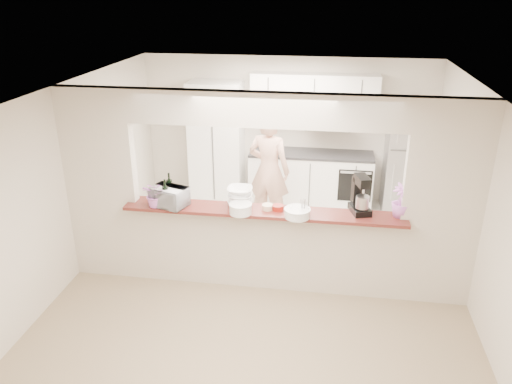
% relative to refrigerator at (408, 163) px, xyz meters
% --- Properties ---
extents(floor, '(6.00, 6.00, 0.00)m').
position_rel_refrigerator_xyz_m(floor, '(-2.05, -2.65, -0.85)').
color(floor, tan).
rests_on(floor, ground).
extents(tile_overlay, '(5.00, 2.90, 0.01)m').
position_rel_refrigerator_xyz_m(tile_overlay, '(-2.05, -1.10, -0.84)').
color(tile_overlay, beige).
rests_on(tile_overlay, floor).
extents(partition, '(5.00, 0.15, 2.50)m').
position_rel_refrigerator_xyz_m(partition, '(-2.05, -2.65, 0.63)').
color(partition, beige).
rests_on(partition, floor).
extents(bar_counter, '(3.40, 0.38, 1.09)m').
position_rel_refrigerator_xyz_m(bar_counter, '(-2.05, -2.65, -0.27)').
color(bar_counter, beige).
rests_on(bar_counter, floor).
extents(kitchen_cabinets, '(3.15, 0.62, 2.25)m').
position_rel_refrigerator_xyz_m(kitchen_cabinets, '(-2.24, 0.07, 0.12)').
color(kitchen_cabinets, white).
rests_on(kitchen_cabinets, floor).
extents(refrigerator, '(0.75, 0.70, 1.70)m').
position_rel_refrigerator_xyz_m(refrigerator, '(0.00, 0.00, 0.00)').
color(refrigerator, '#AEAEB3').
rests_on(refrigerator, floor).
extents(flower_left, '(0.36, 0.34, 0.32)m').
position_rel_refrigerator_xyz_m(flower_left, '(-3.35, -2.80, 0.40)').
color(flower_left, '#C86AA8').
rests_on(flower_left, bar_counter).
extents(wine_bottle_a, '(0.07, 0.07, 0.36)m').
position_rel_refrigerator_xyz_m(wine_bottle_a, '(-3.24, -2.58, 0.38)').
color(wine_bottle_a, black).
rests_on(wine_bottle_a, bar_counter).
extents(wine_bottle_b, '(0.07, 0.07, 0.36)m').
position_rel_refrigerator_xyz_m(wine_bottle_b, '(-3.22, -2.80, 0.38)').
color(wine_bottle_b, black).
rests_on(wine_bottle_b, bar_counter).
extents(toaster_oven, '(0.50, 0.42, 0.24)m').
position_rel_refrigerator_xyz_m(toaster_oven, '(-3.20, -2.75, 0.36)').
color(toaster_oven, '#BBBCC0').
rests_on(toaster_oven, bar_counter).
extents(serving_bowls, '(0.32, 0.32, 0.22)m').
position_rel_refrigerator_xyz_m(serving_bowls, '(-2.35, -2.60, 0.35)').
color(serving_bowls, white).
rests_on(serving_bowls, bar_counter).
extents(plate_stack_a, '(0.27, 0.27, 0.13)m').
position_rel_refrigerator_xyz_m(plate_stack_a, '(-2.30, -2.84, 0.30)').
color(plate_stack_a, white).
rests_on(plate_stack_a, bar_counter).
extents(plate_stack_b, '(0.31, 0.31, 0.11)m').
position_rel_refrigerator_xyz_m(plate_stack_b, '(-1.63, -2.84, 0.29)').
color(plate_stack_b, white).
rests_on(plate_stack_b, bar_counter).
extents(red_bowl, '(0.14, 0.14, 0.06)m').
position_rel_refrigerator_xyz_m(red_bowl, '(-1.87, -2.68, 0.27)').
color(red_bowl, maroon).
rests_on(red_bowl, bar_counter).
extents(tan_bowl, '(0.13, 0.13, 0.06)m').
position_rel_refrigerator_xyz_m(tan_bowl, '(-2.00, -2.68, 0.27)').
color(tan_bowl, beige).
rests_on(tan_bowl, bar_counter).
extents(utensil_caddy, '(0.23, 0.14, 0.21)m').
position_rel_refrigerator_xyz_m(utensil_caddy, '(-1.60, -2.80, 0.33)').
color(utensil_caddy, silver).
rests_on(utensil_caddy, bar_counter).
extents(stand_mixer, '(0.28, 0.35, 0.46)m').
position_rel_refrigerator_xyz_m(stand_mixer, '(-0.91, -2.58, 0.45)').
color(stand_mixer, black).
rests_on(stand_mixer, bar_counter).
extents(flower_right, '(0.29, 0.29, 0.40)m').
position_rel_refrigerator_xyz_m(flower_right, '(-0.45, -2.64, 0.44)').
color(flower_right, '#CB6DC3').
rests_on(flower_right, bar_counter).
extents(person, '(0.76, 0.60, 1.84)m').
position_rel_refrigerator_xyz_m(person, '(-2.21, -0.90, 0.07)').
color(person, '#DCA68F').
rests_on(person, floor).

